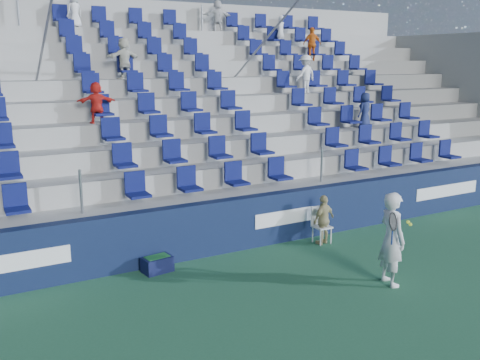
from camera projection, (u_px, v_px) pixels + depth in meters
name	position (u px, v px, depth m)	size (l,w,h in m)	color
ground	(307.00, 306.00, 9.39)	(70.00, 70.00, 0.00)	#2A6341
sponsor_wall	(225.00, 226.00, 11.95)	(24.00, 0.32, 1.20)	#101B3C
grandstand	(146.00, 132.00, 15.97)	(24.00, 8.17, 6.63)	#9A9A95
tennis_player	(392.00, 239.00, 10.13)	(0.69, 0.73, 1.82)	silver
line_judge_chair	(320.00, 222.00, 12.61)	(0.38, 0.39, 0.86)	white
line_judge	(324.00, 220.00, 12.47)	(0.69, 0.29, 1.18)	tan
ball_bin	(157.00, 263.00, 10.88)	(0.63, 0.46, 0.33)	#0F1339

